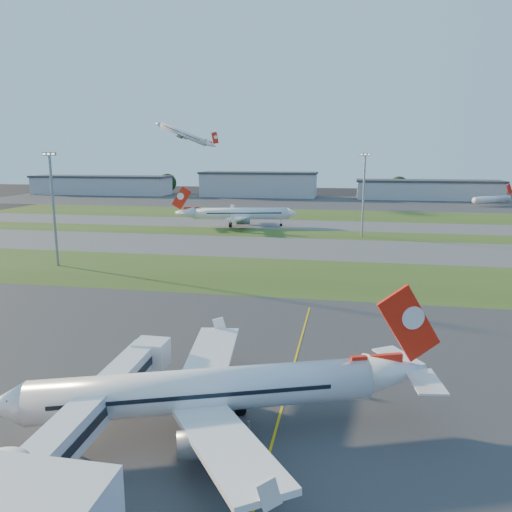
% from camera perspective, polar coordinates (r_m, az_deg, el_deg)
% --- Properties ---
extents(ground, '(700.00, 700.00, 0.00)m').
position_cam_1_polar(ground, '(57.20, -1.55, -14.54)').
color(ground, black).
rests_on(ground, ground).
extents(apron_near, '(300.00, 70.00, 0.01)m').
position_cam_1_polar(apron_near, '(57.20, -1.55, -14.54)').
color(apron_near, '#333335').
rests_on(apron_near, ground).
extents(grass_strip_a, '(300.00, 34.00, 0.01)m').
position_cam_1_polar(grass_strip_a, '(105.84, 4.42, -2.31)').
color(grass_strip_a, '#344918').
rests_on(grass_strip_a, ground).
extents(taxiway_a, '(300.00, 32.00, 0.01)m').
position_cam_1_polar(taxiway_a, '(137.98, 5.94, 0.89)').
color(taxiway_a, '#515154').
rests_on(taxiway_a, ground).
extents(grass_strip_b, '(300.00, 18.00, 0.01)m').
position_cam_1_polar(grass_strip_b, '(162.56, 6.69, 2.47)').
color(grass_strip_b, '#344918').
rests_on(grass_strip_b, ground).
extents(taxiway_b, '(300.00, 26.00, 0.01)m').
position_cam_1_polar(taxiway_b, '(184.29, 7.18, 3.51)').
color(taxiway_b, '#515154').
rests_on(taxiway_b, ground).
extents(grass_strip_c, '(300.00, 40.00, 0.01)m').
position_cam_1_polar(grass_strip_c, '(216.98, 7.74, 4.68)').
color(grass_strip_c, '#344918').
rests_on(grass_strip_c, ground).
extents(apron_far, '(400.00, 80.00, 0.01)m').
position_cam_1_polar(apron_far, '(276.60, 8.41, 6.09)').
color(apron_far, '#333335').
rests_on(apron_far, ground).
extents(yellow_line, '(0.25, 60.00, 0.02)m').
position_cam_1_polar(yellow_line, '(56.46, 3.59, -14.93)').
color(yellow_line, gold).
rests_on(yellow_line, ground).
extents(jet_bridge, '(4.20, 26.90, 6.20)m').
position_cam_1_polar(jet_bridge, '(45.84, -18.52, -16.52)').
color(jet_bridge, silver).
rests_on(jet_bridge, ground).
extents(airliner_parked, '(36.24, 30.67, 11.83)m').
position_cam_1_polar(airliner_parked, '(46.85, -5.37, -15.10)').
color(airliner_parked, white).
rests_on(airliner_parked, ground).
extents(airliner_taxiing, '(40.63, 34.06, 12.88)m').
position_cam_1_polar(airliner_taxiing, '(179.18, -1.84, 4.82)').
color(airliner_taxiing, white).
rests_on(airliner_taxiing, ground).
extents(airliner_departing, '(33.32, 28.17, 10.40)m').
position_cam_1_polar(airliner_departing, '(283.17, -8.23, 13.60)').
color(airliner_departing, white).
extents(mini_jet_near, '(23.40, 19.25, 9.48)m').
position_cam_1_polar(mini_jet_near, '(282.91, 25.38, 5.90)').
color(mini_jet_near, white).
rests_on(mini_jet_near, ground).
extents(light_mast_west, '(3.20, 0.70, 25.80)m').
position_cam_1_polar(light_mast_west, '(122.13, -22.19, 5.77)').
color(light_mast_west, gray).
rests_on(light_mast_west, ground).
extents(light_mast_centre, '(3.20, 0.70, 25.80)m').
position_cam_1_polar(light_mast_centre, '(158.63, 12.22, 7.46)').
color(light_mast_centre, gray).
rests_on(light_mast_centre, ground).
extents(hangar_far_west, '(91.80, 23.00, 12.20)m').
position_cam_1_polar(hangar_far_west, '(345.63, -17.25, 7.76)').
color(hangar_far_west, '#ABAFB4').
rests_on(hangar_far_west, ground).
extents(hangar_west, '(71.40, 23.00, 15.20)m').
position_cam_1_polar(hangar_west, '(310.83, 0.30, 8.19)').
color(hangar_west, '#ABAFB4').
rests_on(hangar_west, ground).
extents(hangar_east, '(81.60, 23.00, 11.20)m').
position_cam_1_polar(hangar_east, '(309.01, 19.01, 7.19)').
color(hangar_east, '#ABAFB4').
rests_on(hangar_east, ground).
extents(tree_far_west, '(11.00, 11.00, 12.00)m').
position_cam_1_polar(tree_far_west, '(376.87, -21.77, 7.78)').
color(tree_far_west, black).
rests_on(tree_far_west, ground).
extents(tree_west, '(12.10, 12.10, 13.20)m').
position_cam_1_polar(tree_west, '(342.82, -10.10, 8.24)').
color(tree_west, black).
rests_on(tree_west, ground).
extents(tree_mid_west, '(9.90, 9.90, 10.80)m').
position_cam_1_polar(tree_mid_west, '(318.35, 5.13, 7.90)').
color(tree_mid_west, black).
rests_on(tree_mid_west, ground).
extents(tree_mid_east, '(11.55, 11.55, 12.60)m').
position_cam_1_polar(tree_mid_east, '(321.08, 16.00, 7.71)').
color(tree_mid_east, black).
rests_on(tree_mid_east, ground).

